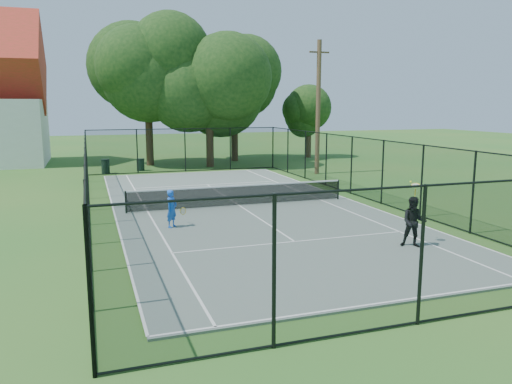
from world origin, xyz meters
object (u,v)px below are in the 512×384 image
object	(u,v)px
trash_bin_left	(105,166)
player_black	(414,222)
tennis_net	(239,194)
player_blue	(172,209)
utility_pole	(318,107)
trash_bin_right	(141,165)

from	to	relation	value
trash_bin_left	player_black	size ratio (longest dim) A/B	0.48
player_black	trash_bin_left	bearing A→B (deg)	111.76
tennis_net	player_blue	distance (m)	4.69
utility_pole	player_blue	xyz separation A→B (m)	(-11.72, -12.05, -3.66)
trash_bin_left	trash_bin_right	world-z (taller)	trash_bin_left
tennis_net	player_blue	xyz separation A→B (m)	(-3.55, -3.05, 0.19)
trash_bin_left	player_black	world-z (taller)	player_black
player_blue	player_black	xyz separation A→B (m)	(6.93, -5.11, 0.11)
trash_bin_left	player_black	xyz separation A→B (m)	(8.70, -21.80, 0.38)
utility_pole	player_blue	world-z (taller)	utility_pole
tennis_net	utility_pole	world-z (taller)	utility_pole
trash_bin_left	trash_bin_right	xyz separation A→B (m)	(2.39, 0.77, -0.06)
tennis_net	trash_bin_left	distance (m)	14.64
player_blue	trash_bin_right	bearing A→B (deg)	87.97
trash_bin_left	tennis_net	bearing A→B (deg)	-68.66
player_black	utility_pole	bearing A→B (deg)	74.39
player_black	tennis_net	bearing A→B (deg)	112.46
trash_bin_right	utility_pole	distance (m)	12.98
trash_bin_left	player_black	distance (m)	23.48
trash_bin_left	player_blue	xyz separation A→B (m)	(1.78, -16.69, 0.27)
tennis_net	player_black	bearing A→B (deg)	-67.54
player_blue	utility_pole	bearing A→B (deg)	45.79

